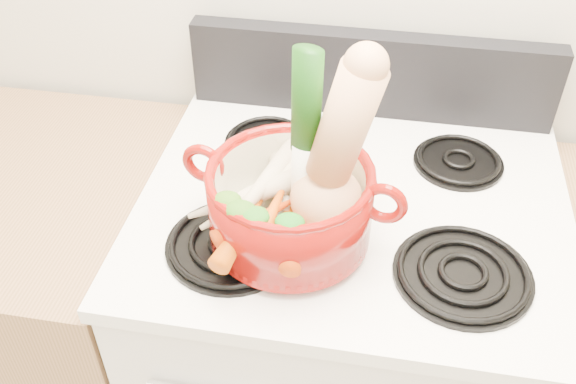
% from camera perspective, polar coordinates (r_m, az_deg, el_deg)
% --- Properties ---
extents(stove_body, '(0.76, 0.65, 0.92)m').
position_cam_1_polar(stove_body, '(1.55, 4.63, -14.46)').
color(stove_body, silver).
rests_on(stove_body, floor).
extents(cooktop, '(0.78, 0.67, 0.03)m').
position_cam_1_polar(cooktop, '(1.19, 5.83, -1.15)').
color(cooktop, white).
rests_on(cooktop, stove_body).
extents(control_backsplash, '(0.76, 0.05, 0.18)m').
position_cam_1_polar(control_backsplash, '(1.38, 7.38, 10.36)').
color(control_backsplash, black).
rests_on(control_backsplash, cooktop).
extents(burner_front_left, '(0.22, 0.22, 0.02)m').
position_cam_1_polar(burner_front_left, '(1.08, -5.02, -4.56)').
color(burner_front_left, black).
rests_on(burner_front_left, cooktop).
extents(burner_front_right, '(0.22, 0.22, 0.02)m').
position_cam_1_polar(burner_front_right, '(1.07, 15.29, -6.95)').
color(burner_front_right, black).
rests_on(burner_front_right, cooktop).
extents(burner_back_left, '(0.17, 0.17, 0.02)m').
position_cam_1_polar(burner_back_left, '(1.30, -1.83, 4.63)').
color(burner_back_left, black).
rests_on(burner_back_left, cooktop).
extents(burner_back_right, '(0.17, 0.17, 0.02)m').
position_cam_1_polar(burner_back_right, '(1.29, 14.92, 2.74)').
color(burner_back_right, black).
rests_on(burner_back_right, cooktop).
extents(dutch_oven, '(0.31, 0.31, 0.13)m').
position_cam_1_polar(dutch_oven, '(1.04, 0.19, -1.06)').
color(dutch_oven, maroon).
rests_on(dutch_oven, burner_front_left).
extents(pot_handle_left, '(0.08, 0.03, 0.07)m').
position_cam_1_polar(pot_handle_left, '(1.06, -7.54, 2.55)').
color(pot_handle_left, maroon).
rests_on(pot_handle_left, dutch_oven).
extents(pot_handle_right, '(0.08, 0.03, 0.07)m').
position_cam_1_polar(pot_handle_right, '(0.98, 8.53, -1.00)').
color(pot_handle_right, maroon).
rests_on(pot_handle_right, dutch_oven).
extents(squash, '(0.20, 0.15, 0.32)m').
position_cam_1_polar(squash, '(0.97, 4.70, 3.62)').
color(squash, tan).
rests_on(squash, dutch_oven).
extents(leek, '(0.07, 0.07, 0.32)m').
position_cam_1_polar(leek, '(0.98, 1.57, 4.92)').
color(leek, white).
rests_on(leek, dutch_oven).
extents(ginger, '(0.09, 0.07, 0.04)m').
position_cam_1_polar(ginger, '(1.11, 1.21, 0.81)').
color(ginger, tan).
rests_on(ginger, dutch_oven).
extents(parsnip_0, '(0.09, 0.21, 0.06)m').
position_cam_1_polar(parsnip_0, '(1.10, -1.92, 0.37)').
color(parsnip_0, beige).
rests_on(parsnip_0, dutch_oven).
extents(parsnip_1, '(0.18, 0.18, 0.06)m').
position_cam_1_polar(parsnip_1, '(1.06, -3.03, -0.32)').
color(parsnip_1, beige).
rests_on(parsnip_1, dutch_oven).
extents(parsnip_2, '(0.10, 0.19, 0.06)m').
position_cam_1_polar(parsnip_2, '(1.08, -0.44, 0.59)').
color(parsnip_2, beige).
rests_on(parsnip_2, dutch_oven).
extents(parsnip_3, '(0.19, 0.13, 0.06)m').
position_cam_1_polar(parsnip_3, '(1.05, -4.02, -0.34)').
color(parsnip_3, beige).
rests_on(parsnip_3, dutch_oven).
extents(parsnip_4, '(0.18, 0.22, 0.07)m').
position_cam_1_polar(parsnip_4, '(1.06, -1.60, 0.71)').
color(parsnip_4, beige).
rests_on(parsnip_4, dutch_oven).
extents(parsnip_5, '(0.13, 0.23, 0.06)m').
position_cam_1_polar(parsnip_5, '(1.05, -2.54, 0.32)').
color(parsnip_5, beige).
rests_on(parsnip_5, dutch_oven).
extents(carrot_0, '(0.08, 0.17, 0.05)m').
position_cam_1_polar(carrot_0, '(1.02, -0.93, -3.41)').
color(carrot_0, '#CC550A').
rests_on(carrot_0, dutch_oven).
extents(carrot_1, '(0.07, 0.18, 0.05)m').
position_cam_1_polar(carrot_1, '(1.01, -4.07, -3.35)').
color(carrot_1, '#D4560A').
rests_on(carrot_1, dutch_oven).
extents(carrot_2, '(0.04, 0.18, 0.05)m').
position_cam_1_polar(carrot_2, '(1.01, 0.99, -3.27)').
color(carrot_2, '#C53709').
rests_on(carrot_2, dutch_oven).
extents(carrot_3, '(0.12, 0.12, 0.04)m').
position_cam_1_polar(carrot_3, '(1.01, -3.02, -2.63)').
color(carrot_3, '#BA3E09').
rests_on(carrot_3, dutch_oven).
extents(carrot_4, '(0.05, 0.15, 0.04)m').
position_cam_1_polar(carrot_4, '(1.01, -1.41, -1.92)').
color(carrot_4, '#CC550A').
rests_on(carrot_4, dutch_oven).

